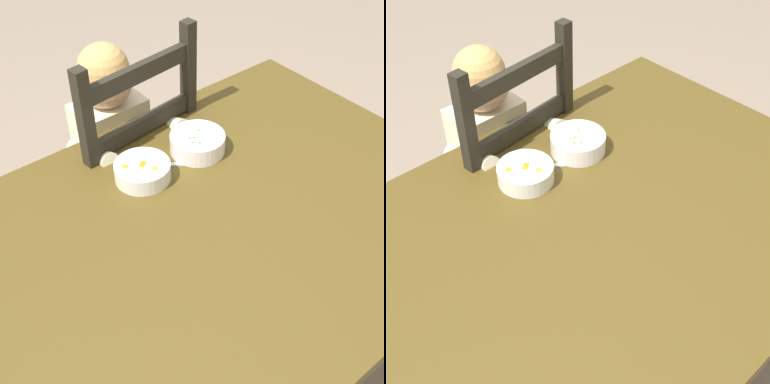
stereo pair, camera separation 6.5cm
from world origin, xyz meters
The scene contains 6 objects.
dining_table centered at (0.00, 0.00, 0.65)m, with size 1.55×0.99×0.74m.
dining_chair centered at (0.13, 0.54, 0.48)m, with size 0.46×0.46×1.03m.
child_figure centered at (0.13, 0.54, 0.64)m, with size 0.32×0.31×0.97m.
bowl_of_peas centered at (0.22, 0.24, 0.77)m, with size 0.16×0.16×0.06m.
bowl_of_carrots centered at (0.03, 0.24, 0.76)m, with size 0.15×0.15×0.05m.
spoon centered at (0.08, 0.27, 0.74)m, with size 0.12×0.10×0.01m.
Camera 2 is at (-0.61, -0.64, 1.68)m, focal length 49.96 mm.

